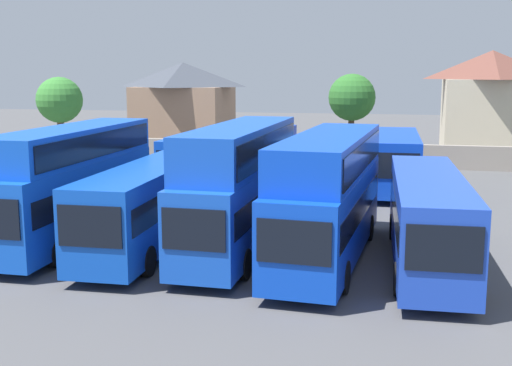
% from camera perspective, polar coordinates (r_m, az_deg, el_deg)
% --- Properties ---
extents(ground, '(140.00, 140.00, 0.00)m').
position_cam_1_polar(ground, '(43.56, 4.23, 0.22)').
color(ground, '#4C4C4F').
extents(depot_boundary_wall, '(56.00, 0.50, 1.80)m').
position_cam_1_polar(depot_boundary_wall, '(50.54, 5.42, 2.56)').
color(depot_boundary_wall, gray).
rests_on(depot_boundary_wall, ground).
extents(bus_1, '(2.65, 11.51, 4.89)m').
position_cam_1_polar(bus_1, '(28.63, -15.77, 0.44)').
color(bus_1, blue).
rests_on(bus_1, ground).
extents(bus_2, '(2.80, 11.00, 3.43)m').
position_cam_1_polar(bus_2, '(26.72, -9.37, -1.71)').
color(bus_2, blue).
rests_on(bus_2, ground).
extents(bus_3, '(2.70, 11.26, 5.09)m').
position_cam_1_polar(bus_3, '(26.04, -1.42, 0.15)').
color(bus_3, blue).
rests_on(bus_3, ground).
extents(bus_4, '(3.37, 11.66, 4.85)m').
position_cam_1_polar(bus_4, '(24.89, 6.37, -0.66)').
color(bus_4, blue).
rests_on(bus_4, ground).
extents(bus_5, '(2.87, 11.87, 3.39)m').
position_cam_1_polar(bus_5, '(25.08, 14.82, -2.70)').
color(bus_5, blue).
rests_on(bus_5, ground).
extents(bus_6, '(2.74, 12.04, 3.38)m').
position_cam_1_polar(bus_6, '(41.68, -4.21, 2.47)').
color(bus_6, blue).
rests_on(bus_6, ground).
extents(bus_7, '(2.95, 11.04, 3.47)m').
position_cam_1_polar(bus_7, '(41.25, 0.38, 2.49)').
color(bus_7, blue).
rests_on(bus_7, ground).
extents(bus_8, '(2.73, 11.25, 3.54)m').
position_cam_1_polar(bus_8, '(40.23, 6.52, 2.29)').
color(bus_8, '#1040C1').
rests_on(bus_8, ground).
extents(bus_9, '(2.81, 10.57, 3.45)m').
position_cam_1_polar(bus_9, '(40.39, 12.16, 2.09)').
color(bus_9, blue).
rests_on(bus_9, ground).
extents(house_terrace_left, '(8.54, 7.57, 8.00)m').
position_cam_1_polar(house_terrace_left, '(61.07, -6.36, 6.78)').
color(house_terrace_left, '#9E7A60').
rests_on(house_terrace_left, ground).
extents(house_terrace_centre, '(8.11, 7.23, 8.96)m').
position_cam_1_polar(house_terrace_centre, '(59.94, 19.80, 6.68)').
color(house_terrace_centre, beige).
rests_on(house_terrace_centre, ground).
extents(tree_left_of_lot, '(3.71, 3.71, 7.01)m').
position_cam_1_polar(tree_left_of_lot, '(52.45, 8.39, 7.37)').
color(tree_left_of_lot, brown).
rests_on(tree_left_of_lot, ground).
extents(tree_right_of_lot, '(3.58, 3.58, 6.77)m').
position_cam_1_polar(tree_right_of_lot, '(53.58, -16.82, 6.90)').
color(tree_right_of_lot, brown).
rests_on(tree_right_of_lot, ground).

